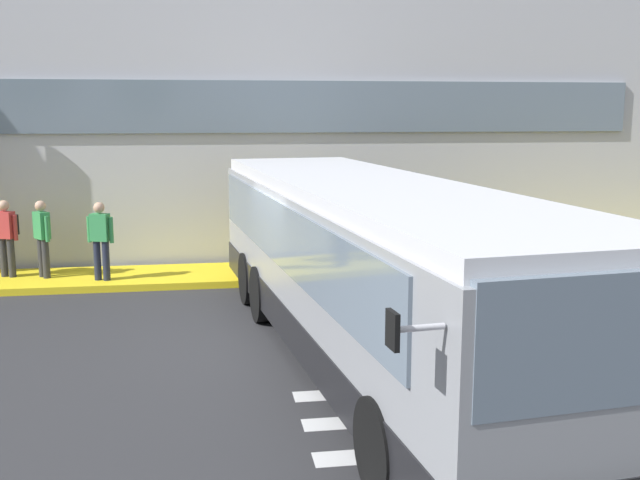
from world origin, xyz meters
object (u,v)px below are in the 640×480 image
(passenger_near_column, at_px, (7,233))
(safety_bollard_yellow, at_px, (249,269))
(passenger_at_curb_edge, at_px, (101,237))
(bus_main_foreground, at_px, (370,274))
(passenger_by_doorway, at_px, (42,235))

(passenger_near_column, height_order, safety_bollard_yellow, passenger_near_column)
(passenger_near_column, relative_size, passenger_at_curb_edge, 1.00)
(bus_main_foreground, distance_m, passenger_by_doorway, 8.34)
(passenger_at_curb_edge, bearing_deg, passenger_near_column, 161.63)
(passenger_near_column, xyz_separation_m, passenger_by_doorway, (0.78, -0.20, -0.03))
(passenger_by_doorway, bearing_deg, passenger_near_column, 165.20)
(bus_main_foreground, xyz_separation_m, passenger_at_curb_edge, (-4.61, 5.43, -0.26))
(passenger_near_column, relative_size, passenger_by_doorway, 1.00)
(passenger_at_curb_edge, relative_size, safety_bollard_yellow, 1.86)
(passenger_by_doorway, bearing_deg, safety_bollard_yellow, -15.53)
(bus_main_foreground, distance_m, passenger_at_curb_edge, 7.13)
(passenger_near_column, bearing_deg, passenger_by_doorway, -14.80)
(passenger_by_doorway, bearing_deg, passenger_at_curb_edge, -20.48)
(passenger_near_column, distance_m, passenger_by_doorway, 0.80)
(passenger_near_column, xyz_separation_m, safety_bollard_yellow, (5.13, -1.42, -0.66))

